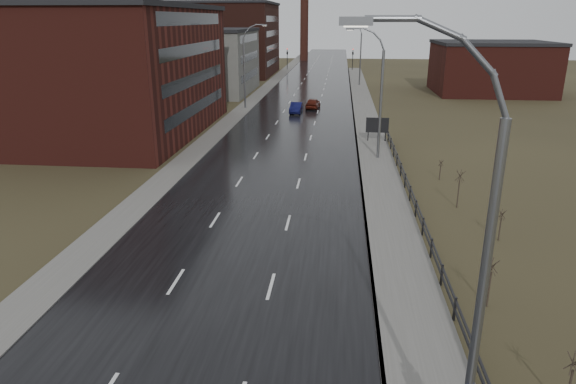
% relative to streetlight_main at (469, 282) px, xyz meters
% --- Properties ---
extents(road, '(14.00, 300.00, 0.06)m').
position_rel_streetlight_main_xyz_m(road, '(-8.47, 58.00, -6.03)').
color(road, black).
rests_on(road, ground).
extents(sidewalk_right, '(3.20, 180.00, 0.18)m').
position_rel_streetlight_main_xyz_m(sidewalk_right, '(0.13, 33.00, -5.97)').
color(sidewalk_right, '#595651').
rests_on(sidewalk_right, ground).
extents(curb_right, '(0.16, 180.00, 0.18)m').
position_rel_streetlight_main_xyz_m(curb_right, '(-1.39, 33.00, -5.97)').
color(curb_right, slate).
rests_on(curb_right, ground).
extents(sidewalk_left, '(2.40, 260.00, 0.12)m').
position_rel_streetlight_main_xyz_m(sidewalk_left, '(-16.67, 58.00, -6.00)').
color(sidewalk_left, '#595651').
rests_on(sidewalk_left, ground).
extents(warehouse_near, '(22.44, 28.56, 13.50)m').
position_rel_streetlight_main_xyz_m(warehouse_near, '(-29.46, 43.00, 0.70)').
color(warehouse_near, '#471914').
rests_on(warehouse_near, ground).
extents(warehouse_mid, '(16.32, 20.40, 10.50)m').
position_rel_streetlight_main_xyz_m(warehouse_mid, '(-26.46, 76.00, -0.80)').
color(warehouse_mid, slate).
rests_on(warehouse_mid, ground).
extents(warehouse_far, '(26.52, 24.48, 15.50)m').
position_rel_streetlight_main_xyz_m(warehouse_far, '(-31.47, 106.00, 1.70)').
color(warehouse_far, '#331611').
rests_on(warehouse_far, ground).
extents(building_right, '(18.36, 16.32, 8.50)m').
position_rel_streetlight_main_xyz_m(building_right, '(21.83, 80.00, -1.80)').
color(building_right, '#471914').
rests_on(building_right, ground).
extents(smokestack, '(2.70, 2.70, 30.70)m').
position_rel_streetlight_main_xyz_m(smokestack, '(-14.47, 148.00, 9.44)').
color(smokestack, '#331611').
rests_on(smokestack, ground).
extents(streetlight_main, '(3.91, 0.29, 12.11)m').
position_rel_streetlight_main_xyz_m(streetlight_main, '(0.00, 0.00, 0.00)').
color(streetlight_main, slate).
rests_on(streetlight_main, ground).
extents(streetlight_right_mid, '(3.36, 0.28, 11.35)m').
position_rel_streetlight_main_xyz_m(streetlight_right_mid, '(0.03, 34.00, -0.22)').
color(streetlight_right_mid, slate).
rests_on(streetlight_right_mid, ground).
extents(streetlight_left, '(3.36, 0.28, 11.35)m').
position_rel_streetlight_main_xyz_m(streetlight_left, '(-16.17, 60.00, -0.22)').
color(streetlight_left, slate).
rests_on(streetlight_left, ground).
extents(streetlight_right_far, '(3.36, 0.28, 11.35)m').
position_rel_streetlight_main_xyz_m(streetlight_right_far, '(0.03, 88.00, -0.22)').
color(streetlight_right_far, slate).
rests_on(streetlight_right_far, ground).
extents(guardrail, '(0.10, 53.05, 1.10)m').
position_rel_streetlight_main_xyz_m(guardrail, '(1.83, 16.32, -5.35)').
color(guardrail, black).
rests_on(guardrail, ground).
extents(shrub_b, '(0.52, 0.54, 2.17)m').
position_rel_streetlight_main_xyz_m(shrub_b, '(4.31, 2.95, -4.91)').
color(shrub_b, '#382D23').
rests_on(shrub_b, ground).
extents(shrub_c, '(0.54, 0.57, 2.29)m').
position_rel_streetlight_main_xyz_m(shrub_c, '(3.51, 9.29, -4.84)').
color(shrub_c, '#382D23').
rests_on(shrub_c, ground).
extents(shrub_d, '(0.45, 0.47, 1.87)m').
position_rel_streetlight_main_xyz_m(shrub_d, '(6.05, 16.67, -5.07)').
color(shrub_d, '#382D23').
rests_on(shrub_d, ground).
extents(shrub_e, '(0.61, 0.65, 2.60)m').
position_rel_streetlight_main_xyz_m(shrub_e, '(4.81, 21.96, -4.68)').
color(shrub_e, '#382D23').
rests_on(shrub_e, ground).
extents(shrub_f, '(0.39, 0.41, 1.61)m').
position_rel_streetlight_main_xyz_m(shrub_f, '(4.77, 28.24, -5.21)').
color(shrub_f, '#382D23').
rests_on(shrub_f, ground).
extents(billboard, '(2.28, 0.17, 2.58)m').
position_rel_streetlight_main_xyz_m(billboard, '(0.63, 40.66, -4.32)').
color(billboard, black).
rests_on(billboard, ground).
extents(traffic_light_left, '(0.58, 2.73, 5.30)m').
position_rel_streetlight_main_xyz_m(traffic_light_left, '(-16.47, 118.00, -1.46)').
color(traffic_light_left, black).
rests_on(traffic_light_left, ground).
extents(traffic_light_right, '(0.58, 2.73, 5.30)m').
position_rel_streetlight_main_xyz_m(traffic_light_right, '(-0.47, 118.00, -1.46)').
color(traffic_light_right, black).
rests_on(traffic_light_right, ground).
extents(car_near, '(1.60, 4.26, 1.39)m').
position_rel_streetlight_main_xyz_m(car_near, '(-8.99, 56.98, -5.37)').
color(car_near, '#0C0E3D').
rests_on(car_near, ground).
extents(car_far, '(2.10, 4.38, 1.44)m').
position_rel_streetlight_main_xyz_m(car_far, '(-6.97, 60.77, -5.34)').
color(car_far, '#53170D').
rests_on(car_far, ground).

